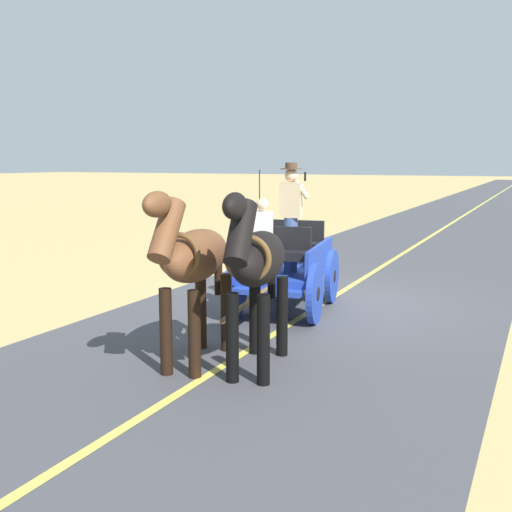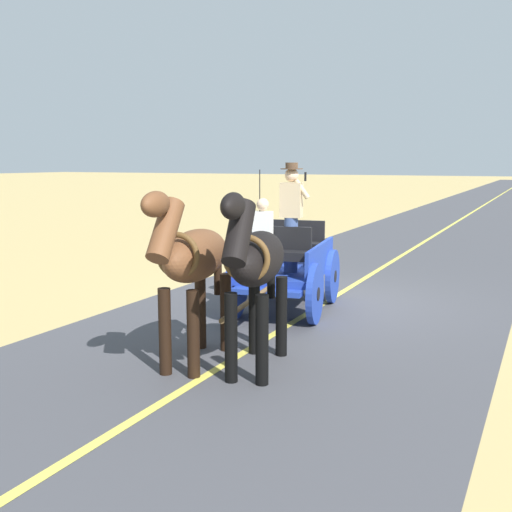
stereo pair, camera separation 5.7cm
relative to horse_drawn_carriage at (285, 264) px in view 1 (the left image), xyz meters
name	(u,v)px [view 1 (the left image)]	position (x,y,z in m)	size (l,w,h in m)	color
ground_plane	(328,301)	(-0.42, -1.01, -0.82)	(200.00, 200.00, 0.00)	tan
road_surface	(328,301)	(-0.42, -1.01, -0.81)	(6.22, 160.00, 0.01)	#424247
road_centre_stripe	(328,300)	(-0.42, -1.01, -0.81)	(0.12, 160.00, 0.00)	#DBCC4C
horse_drawn_carriage	(285,264)	(0.00, 0.00, 0.00)	(1.77, 4.51, 2.50)	#1E3899
horse_near_side	(257,263)	(-0.86, 2.93, 0.51)	(0.87, 2.15, 2.21)	black
horse_off_side	(193,260)	(-0.06, 3.06, 0.51)	(0.78, 2.15, 2.21)	brown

